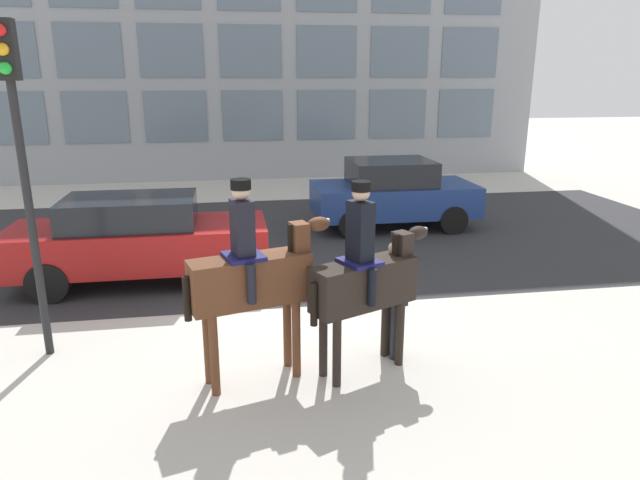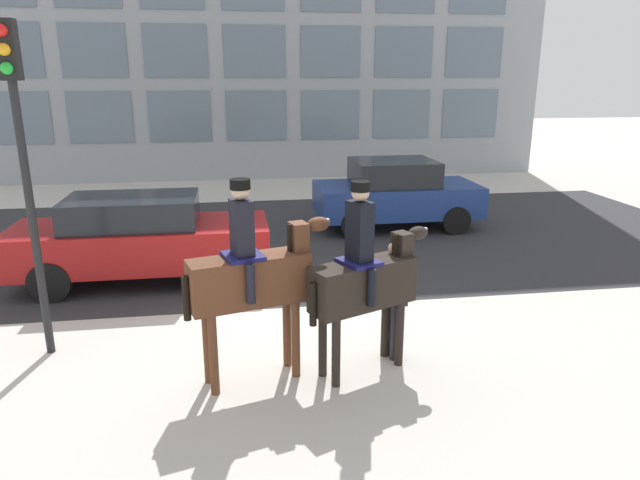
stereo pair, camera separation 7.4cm
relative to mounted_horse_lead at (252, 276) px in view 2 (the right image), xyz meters
name	(u,v)px [view 2 (the right image)]	position (x,y,z in m)	size (l,w,h in m)	color
ground_plane	(297,320)	(0.72, 1.73, -1.40)	(80.00, 80.00, 0.00)	beige
road_surface	(275,238)	(0.72, 6.48, -1.39)	(21.55, 8.50, 0.01)	#2D2D30
mounted_horse_lead	(252,276)	(0.00, 0.00, 0.00)	(1.85, 0.82, 2.60)	#59331E
mounted_horse_companion	(365,278)	(1.42, 0.02, -0.12)	(1.72, 0.99, 2.53)	black
pedestrian_bystander	(394,291)	(1.88, 0.30, -0.42)	(0.82, 0.53, 1.67)	#232328
street_car_near_lane	(140,238)	(-1.94, 3.89, -0.54)	(4.64, 1.77, 1.63)	maroon
street_car_far_lane	(396,193)	(3.84, 7.09, -0.52)	(4.04, 2.02, 1.71)	navy
traffic_light	(21,143)	(-2.82, 1.15, 1.53)	(0.24, 0.29, 4.40)	black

